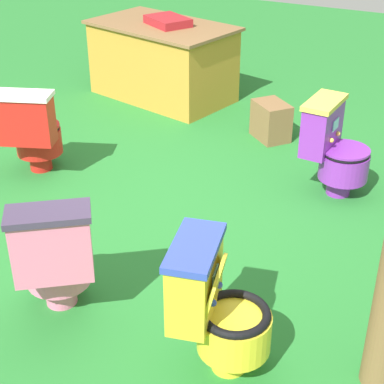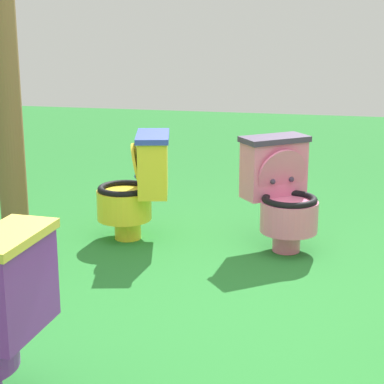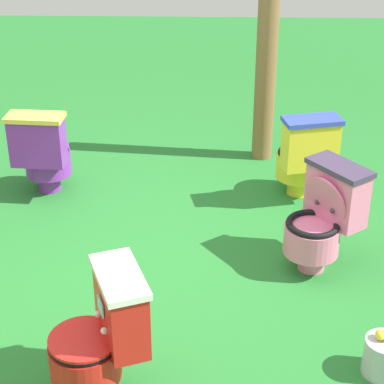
# 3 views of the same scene
# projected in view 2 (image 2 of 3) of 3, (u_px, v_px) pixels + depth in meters

# --- Properties ---
(ground) EXTENTS (14.00, 14.00, 0.00)m
(ground) POSITION_uv_depth(u_px,v_px,m) (286.00, 329.00, 3.41)
(ground) COLOR #26752D
(toilet_pink) EXTENTS (0.62, 0.63, 0.73)m
(toilet_pink) POSITION_uv_depth(u_px,v_px,m) (282.00, 193.00, 4.46)
(toilet_pink) COLOR pink
(toilet_pink) RESTS_ON ground
(toilet_yellow) EXTENTS (0.57, 0.50, 0.73)m
(toilet_yellow) POSITION_uv_depth(u_px,v_px,m) (138.00, 186.00, 4.64)
(toilet_yellow) COLOR yellow
(toilet_yellow) RESTS_ON ground
(wooden_post) EXTENTS (0.18, 0.18, 1.86)m
(wooden_post) POSITION_uv_depth(u_px,v_px,m) (7.00, 105.00, 4.39)
(wooden_post) COLOR brown
(wooden_post) RESTS_ON ground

